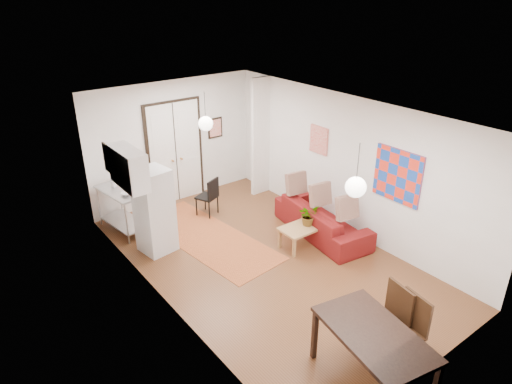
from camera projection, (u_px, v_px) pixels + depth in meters
floor at (266, 260)px, 8.79m from camera, size 7.00×7.00×0.00m
ceiling at (267, 113)px, 7.57m from camera, size 4.20×7.00×0.02m
wall_back at (174, 142)px, 10.71m from camera, size 4.20×0.02×2.90m
wall_front at (442, 285)px, 5.65m from camera, size 4.20×0.02×2.90m
wall_left at (160, 226)px, 7.02m from camera, size 0.02×7.00×2.90m
wall_right at (346, 166)px, 9.34m from camera, size 0.02×7.00×2.90m
double_doors at (175, 153)px, 10.78m from camera, size 1.44×0.06×2.50m
stub_partition at (260, 138)px, 11.04m from camera, size 0.50×0.10×2.90m
wall_cabinet at (128, 168)px, 8.01m from camera, size 0.35×1.00×0.70m
painting_popart at (398, 176)px, 8.34m from camera, size 0.05×1.00×1.00m
painting_abstract at (319, 140)px, 9.76m from camera, size 0.05×0.50×0.60m
poster_back at (215, 128)px, 11.26m from camera, size 0.40×0.03×0.50m
print_left at (109, 159)px, 8.27m from camera, size 0.03×0.44×0.54m
pendant_back at (206, 124)px, 9.29m from camera, size 0.30×0.30×0.80m
pendant_front at (356, 187)px, 6.40m from camera, size 0.30×0.30×0.80m
kilim_rug at (207, 237)px, 9.57m from camera, size 1.69×3.64×0.01m
sofa at (322, 219)px, 9.57m from camera, size 2.43×1.23×0.68m
coffee_table at (304, 229)px, 9.13m from camera, size 1.00×0.57×0.44m
potted_plant at (308, 215)px, 9.07m from camera, size 0.39×0.34×0.43m
kitchen_counter at (123, 204)px, 9.62m from camera, size 0.78×1.30×0.94m
bowl at (126, 194)px, 9.26m from camera, size 0.29×0.29×0.05m
soap_bottle at (113, 182)px, 9.60m from camera, size 0.12×0.12×0.19m
fridge at (154, 211)px, 8.79m from camera, size 0.68×0.68×1.71m
dining_table at (374, 338)px, 5.77m from camera, size 1.17×1.70×0.86m
dining_chair_near at (379, 313)px, 6.44m from camera, size 0.59×0.77×1.07m
dining_chair_far at (395, 323)px, 6.24m from camera, size 0.59×0.77×1.07m
black_side_chair at (205, 192)px, 10.37m from camera, size 0.54×0.56×0.90m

